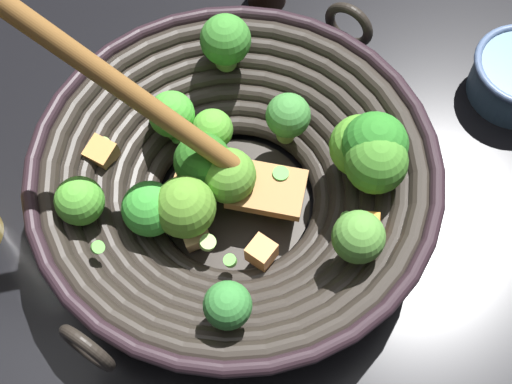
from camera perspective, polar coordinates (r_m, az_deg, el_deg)
The scene contains 2 objects.
ground_plane at distance 0.70m, azimuth -1.61°, elevation -1.22°, with size 4.00×4.00×0.00m, color black.
wok at distance 0.65m, azimuth -1.54°, elevation 1.13°, with size 0.38×0.38×0.27m.
Camera 1 is at (-0.03, -0.31, 0.62)m, focal length 49.48 mm.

